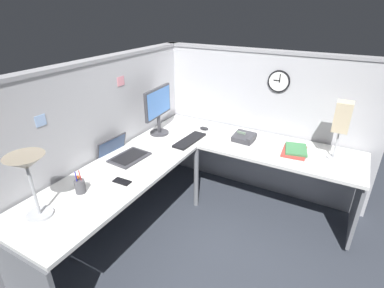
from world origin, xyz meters
TOP-DOWN VIEW (x-y plane):
  - ground_plane at (0.00, 0.00)m, footprint 6.80×6.80m
  - cubicle_wall_back at (-0.36, 0.87)m, footprint 2.57×0.12m
  - cubicle_wall_right at (0.87, -0.27)m, footprint 0.12×2.37m
  - desk at (-0.15, -0.05)m, footprint 2.35×2.15m
  - monitor at (0.21, 0.64)m, footprint 0.46×0.20m
  - laptop at (-0.37, 0.65)m, footprint 0.37×0.40m
  - keyboard at (0.20, 0.26)m, footprint 0.44×0.16m
  - computer_mouse at (0.54, 0.27)m, footprint 0.06×0.10m
  - desk_lamp_dome at (-1.28, 0.56)m, footprint 0.24×0.24m
  - pen_cup at (-0.97, 0.53)m, footprint 0.08×0.08m
  - cell_phone at (-0.71, 0.35)m, footprint 0.07×0.15m
  - office_phone at (0.47, -0.22)m, footprint 0.20×0.22m
  - book_stack at (0.46, -0.73)m, footprint 0.31×0.25m
  - desk_lamp_paper at (0.52, -1.05)m, footprint 0.13×0.13m
  - wall_clock at (0.82, -0.42)m, footprint 0.04×0.22m
  - pinned_note_leftmost at (-0.11, 0.82)m, footprint 0.09×0.00m
  - pinned_note_middle at (-0.97, 0.82)m, footprint 0.08×0.00m

SIDE VIEW (x-z plane):
  - ground_plane at x=0.00m, z-range 0.00..0.00m
  - desk at x=-0.15m, z-range 0.27..1.00m
  - cell_phone at x=-0.71m, z-range 0.73..0.74m
  - keyboard at x=0.20m, z-range 0.73..0.75m
  - computer_mouse at x=0.54m, z-range 0.73..0.76m
  - book_stack at x=0.46m, z-range 0.73..0.77m
  - laptop at x=-0.37m, z-range 0.65..0.86m
  - office_phone at x=0.47m, z-range 0.71..0.82m
  - pen_cup at x=-0.97m, z-range 0.69..0.87m
  - cubicle_wall_back at x=-0.36m, z-range 0.00..1.58m
  - cubicle_wall_right at x=0.87m, z-range 0.00..1.58m
  - monitor at x=0.21m, z-range 0.77..1.27m
  - desk_lamp_dome at x=-1.28m, z-range 0.87..1.32m
  - desk_lamp_paper at x=0.52m, z-range 0.85..1.38m
  - pinned_note_middle at x=-0.97m, z-range 1.20..1.28m
  - wall_clock at x=0.82m, z-range 1.18..1.40m
  - pinned_note_leftmost at x=-0.11m, z-range 1.30..1.39m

